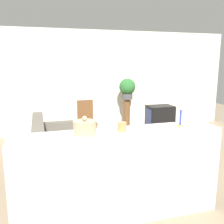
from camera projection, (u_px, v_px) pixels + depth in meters
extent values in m
plane|color=gray|center=(108.00, 195.00, 3.59)|extent=(14.00, 14.00, 0.00)
cube|color=silver|center=(73.00, 82.00, 6.54)|extent=(9.00, 0.06, 2.70)
cube|color=#605B51|center=(58.00, 154.00, 4.53)|extent=(0.84, 2.00, 0.47)
cube|color=#605B51|center=(38.00, 133.00, 4.36)|extent=(0.20, 2.00, 0.37)
cube|color=#605B51|center=(63.00, 171.00, 3.65)|extent=(0.84, 0.16, 0.62)
cube|color=#605B51|center=(55.00, 136.00, 5.38)|extent=(0.84, 0.16, 0.62)
cube|color=brown|center=(159.00, 135.00, 5.78)|extent=(0.96, 0.47, 0.42)
cube|color=black|center=(160.00, 116.00, 5.69)|extent=(0.58, 0.41, 0.48)
cube|color=navy|center=(148.00, 117.00, 5.61)|extent=(0.02, 0.33, 0.38)
cube|color=brown|center=(87.00, 123.00, 6.06)|extent=(0.44, 0.44, 0.04)
cube|color=brown|center=(85.00, 110.00, 6.20)|extent=(0.40, 0.04, 0.51)
cylinder|color=brown|center=(81.00, 134.00, 5.88)|extent=(0.04, 0.04, 0.41)
cylinder|color=brown|center=(96.00, 133.00, 5.98)|extent=(0.04, 0.04, 0.41)
cylinder|color=brown|center=(78.00, 130.00, 6.23)|extent=(0.04, 0.04, 0.41)
cylinder|color=brown|center=(93.00, 129.00, 6.34)|extent=(0.04, 0.04, 0.41)
cylinder|color=brown|center=(127.00, 116.00, 6.66)|extent=(0.15, 0.15, 0.92)
cylinder|color=#4C4C51|center=(127.00, 96.00, 6.56)|extent=(0.28, 0.28, 0.14)
sphere|color=#2D7033|center=(127.00, 87.00, 6.51)|extent=(0.42, 0.42, 0.42)
cube|color=white|center=(119.00, 175.00, 3.00)|extent=(2.47, 0.44, 1.09)
cylinder|color=tan|center=(85.00, 128.00, 2.76)|extent=(0.26, 0.26, 0.15)
sphere|color=tan|center=(85.00, 118.00, 2.74)|extent=(0.06, 0.06, 0.06)
cylinder|color=#C6844C|center=(122.00, 127.00, 2.88)|extent=(0.10, 0.10, 0.11)
cylinder|color=#B7933D|center=(180.00, 126.00, 3.11)|extent=(0.07, 0.07, 0.02)
cylinder|color=#2D3D9E|center=(181.00, 117.00, 3.08)|extent=(0.02, 0.02, 0.19)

